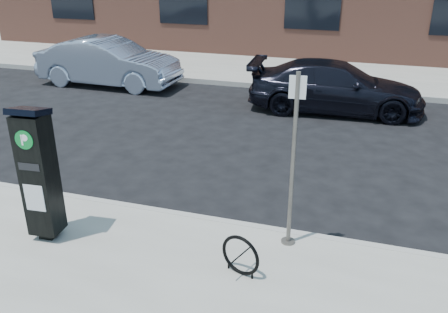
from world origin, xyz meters
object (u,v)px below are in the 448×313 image
at_px(bike_rack, 240,256).
at_px(car_dark, 335,87).
at_px(sign_pole, 293,164).
at_px(car_silver, 108,62).
at_px(parking_kiosk, 39,173).

relative_size(bike_rack, car_dark, 0.12).
distance_m(sign_pole, bike_rack, 1.34).
height_order(bike_rack, car_dark, car_dark).
bearing_deg(car_silver, car_dark, -93.46).
bearing_deg(parking_kiosk, sign_pole, 10.35).
height_order(parking_kiosk, car_silver, parking_kiosk).
bearing_deg(parking_kiosk, car_dark, 62.29).
relative_size(parking_kiosk, car_dark, 0.43).
relative_size(bike_rack, car_silver, 0.12).
height_order(parking_kiosk, sign_pole, sign_pole).
bearing_deg(sign_pole, car_silver, 129.88).
height_order(parking_kiosk, car_dark, parking_kiosk).
distance_m(sign_pole, car_dark, 6.74).
distance_m(sign_pole, car_silver, 10.08).
height_order(car_silver, car_dark, car_silver).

